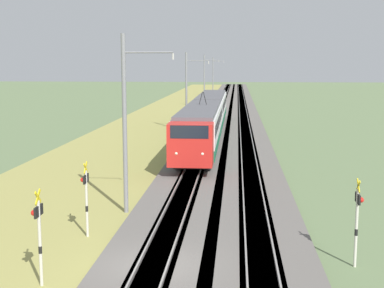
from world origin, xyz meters
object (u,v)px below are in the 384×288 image
(crossing_signal_far, at_px, (357,214))
(crossing_signal_aux, at_px, (86,193))
(catenary_mast_near, at_px, (126,123))
(catenary_mast_far, at_px, (205,81))
(catenary_mast_distant, at_px, (213,76))
(catenary_mast_mid, at_px, (187,91))
(crossing_signal_near, at_px, (39,229))
(passenger_train, at_px, (207,116))

(crossing_signal_far, bearing_deg, crossing_signal_aux, 168.15)
(catenary_mast_near, relative_size, catenary_mast_far, 1.00)
(crossing_signal_aux, height_order, catenary_mast_distant, catenary_mast_distant)
(crossing_signal_far, distance_m, catenary_mast_near, 11.92)
(crossing_signal_aux, relative_size, catenary_mast_near, 0.38)
(catenary_mast_far, xyz_separation_m, catenary_mast_distant, (32.19, -0.00, -0.00))
(catenary_mast_mid, bearing_deg, crossing_signal_far, -165.55)
(catenary_mast_far, bearing_deg, crossing_signal_far, -172.02)
(crossing_signal_near, distance_m, crossing_signal_far, 11.34)
(crossing_signal_aux, xyz_separation_m, catenary_mast_far, (68.25, -0.96, 2.56))
(catenary_mast_near, distance_m, catenary_mast_mid, 32.19)
(crossing_signal_far, bearing_deg, catenary_mast_far, 97.98)
(catenary_mast_far, bearing_deg, catenary_mast_mid, -180.00)
(crossing_signal_near, relative_size, catenary_mast_far, 0.38)
(catenary_mast_far, distance_m, catenary_mast_distant, 32.19)
(catenary_mast_near, bearing_deg, crossing_signal_far, -121.91)
(crossing_signal_near, distance_m, catenary_mast_far, 73.48)
(crossing_signal_far, xyz_separation_m, catenary_mast_distant, (102.71, 9.88, 2.59))
(crossing_signal_aux, bearing_deg, catenary_mast_distant, -90.55)
(passenger_train, xyz_separation_m, catenary_mast_far, (37.38, 2.49, 2.24))
(passenger_train, bearing_deg, crossing_signal_near, -5.64)
(passenger_train, relative_size, crossing_signal_far, 11.73)
(crossing_signal_far, height_order, catenary_mast_far, catenary_mast_far)
(crossing_signal_near, xyz_separation_m, crossing_signal_aux, (5.18, -0.11, -0.03))
(crossing_signal_aux, bearing_deg, crossing_signal_far, 168.15)
(crossing_signal_aux, bearing_deg, crossing_signal_near, 88.75)
(crossing_signal_far, bearing_deg, passenger_train, 102.58)
(catenary_mast_near, relative_size, catenary_mast_distant, 1.00)
(catenary_mast_near, height_order, catenary_mast_distant, catenary_mast_distant)
(catenary_mast_distant, bearing_deg, catenary_mast_mid, -180.00)
(catenary_mast_near, distance_m, catenary_mast_far, 64.37)
(passenger_train, height_order, crossing_signal_far, passenger_train)
(crossing_signal_near, distance_m, catenary_mast_near, 9.47)
(crossing_signal_near, bearing_deg, crossing_signal_aux, -91.25)
(crossing_signal_far, height_order, catenary_mast_mid, catenary_mast_mid)
(catenary_mast_far, height_order, catenary_mast_distant, catenary_mast_far)
(catenary_mast_mid, distance_m, catenary_mast_far, 32.19)
(crossing_signal_near, distance_m, catenary_mast_distant, 105.65)
(crossing_signal_near, bearing_deg, catenary_mast_distant, -90.58)
(crossing_signal_near, distance_m, crossing_signal_aux, 5.18)
(crossing_signal_aux, xyz_separation_m, catenary_mast_distant, (100.44, -0.96, 2.56))
(passenger_train, xyz_separation_m, crossing_signal_far, (-33.15, -7.40, -0.35))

